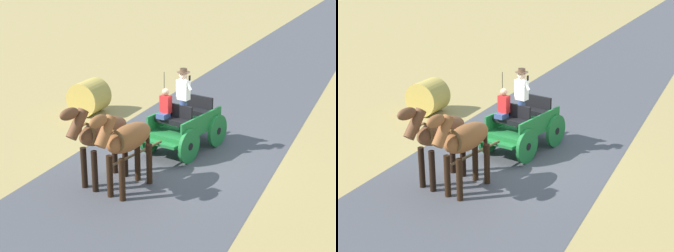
{
  "view_description": "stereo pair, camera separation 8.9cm",
  "coord_description": "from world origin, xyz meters",
  "views": [
    {
      "loc": [
        -5.22,
        12.28,
        5.6
      ],
      "look_at": [
        0.03,
        0.53,
        1.1
      ],
      "focal_mm": 54.62,
      "sensor_mm": 36.0,
      "label": 1
    },
    {
      "loc": [
        -5.3,
        12.24,
        5.6
      ],
      "look_at": [
        0.03,
        0.53,
        1.1
      ],
      "focal_mm": 54.62,
      "sensor_mm": 36.0,
      "label": 2
    }
  ],
  "objects": [
    {
      "name": "horse_off_side",
      "position": [
        1.04,
        2.31,
        1.32
      ],
      "size": [
        0.9,
        2.15,
        2.21
      ],
      "color": "brown",
      "rests_on": "ground"
    },
    {
      "name": "horse_near_side",
      "position": [
        0.24,
        2.47,
        1.32
      ],
      "size": [
        0.8,
        2.15,
        2.21
      ],
      "color": "brown",
      "rests_on": "ground"
    },
    {
      "name": "road_surface",
      "position": [
        0.0,
        0.0,
        0.0
      ],
      "size": [
        5.55,
        160.0,
        0.01
      ],
      "primitive_type": "cube",
      "color": "#4C4C51",
      "rests_on": "ground"
    },
    {
      "name": "ground_plane",
      "position": [
        0.0,
        0.0,
        0.0
      ],
      "size": [
        200.0,
        200.0,
        0.0
      ],
      "primitive_type": "plane",
      "color": "tan"
    },
    {
      "name": "hay_bale",
      "position": [
        4.44,
        -2.46,
        0.6
      ],
      "size": [
        1.21,
        1.11,
        1.2
      ],
      "primitive_type": "cylinder",
      "rotation": [
        0.0,
        1.57,
        1.56
      ],
      "color": "gold",
      "rests_on": "ground"
    },
    {
      "name": "horse_drawn_carriage",
      "position": [
        0.05,
        -0.58,
        0.82
      ],
      "size": [
        1.86,
        4.51,
        2.5
      ],
      "color": "#1E7233",
      "rests_on": "ground"
    }
  ]
}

